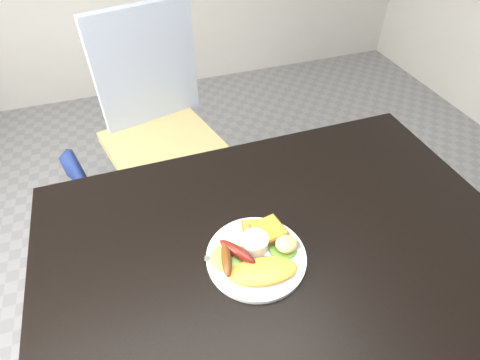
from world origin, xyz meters
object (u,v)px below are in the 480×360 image
Objects in this scene: dining_chair at (164,146)px; person at (146,138)px; plate at (256,257)px; dining_table at (281,245)px.

person reaches higher than dining_chair.
dining_chair is at bearing 96.49° from plate.
dining_table is 0.74× the size of person.
dining_table is at bearing -92.57° from dining_chair.
person reaches higher than plate.
plate is at bearing -97.88° from dining_chair.
plate reaches higher than dining_chair.
dining_chair is 0.55m from person.
person is at bearing 119.99° from dining_table.
plate reaches higher than dining_table.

